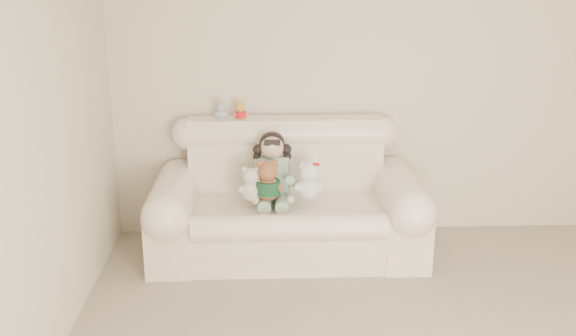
{
  "coord_description": "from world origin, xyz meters",
  "views": [
    {
      "loc": [
        -1.02,
        -2.73,
        2.22
      ],
      "look_at": [
        -0.84,
        1.9,
        0.75
      ],
      "focal_mm": 40.66,
      "sensor_mm": 36.0,
      "label": 1
    }
  ],
  "objects_px": {
    "seated_child": "(272,167)",
    "white_cat": "(309,177)",
    "cream_teddy": "(251,181)",
    "brown_teddy": "(268,177)",
    "sofa": "(287,193)"
  },
  "relations": [
    {
      "from": "seated_child",
      "to": "white_cat",
      "type": "relative_size",
      "value": 1.6
    },
    {
      "from": "white_cat",
      "to": "cream_teddy",
      "type": "bearing_deg",
      "value": -161.54
    },
    {
      "from": "brown_teddy",
      "to": "sofa",
      "type": "bearing_deg",
      "value": 50.78
    },
    {
      "from": "seated_child",
      "to": "cream_teddy",
      "type": "bearing_deg",
      "value": -123.06
    },
    {
      "from": "white_cat",
      "to": "cream_teddy",
      "type": "relative_size",
      "value": 1.12
    },
    {
      "from": "sofa",
      "to": "seated_child",
      "type": "relative_size",
      "value": 3.73
    },
    {
      "from": "sofa",
      "to": "cream_teddy",
      "type": "distance_m",
      "value": 0.33
    },
    {
      "from": "seated_child",
      "to": "brown_teddy",
      "type": "relative_size",
      "value": 1.5
    },
    {
      "from": "sofa",
      "to": "brown_teddy",
      "type": "bearing_deg",
      "value": -144.04
    },
    {
      "from": "sofa",
      "to": "seated_child",
      "type": "xyz_separation_m",
      "value": [
        -0.11,
        0.08,
        0.19
      ]
    },
    {
      "from": "cream_teddy",
      "to": "brown_teddy",
      "type": "bearing_deg",
      "value": 10.37
    },
    {
      "from": "seated_child",
      "to": "white_cat",
      "type": "height_order",
      "value": "seated_child"
    },
    {
      "from": "sofa",
      "to": "seated_child",
      "type": "bearing_deg",
      "value": 145.16
    },
    {
      "from": "sofa",
      "to": "cream_teddy",
      "type": "height_order",
      "value": "sofa"
    },
    {
      "from": "cream_teddy",
      "to": "white_cat",
      "type": "bearing_deg",
      "value": 11.25
    }
  ]
}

